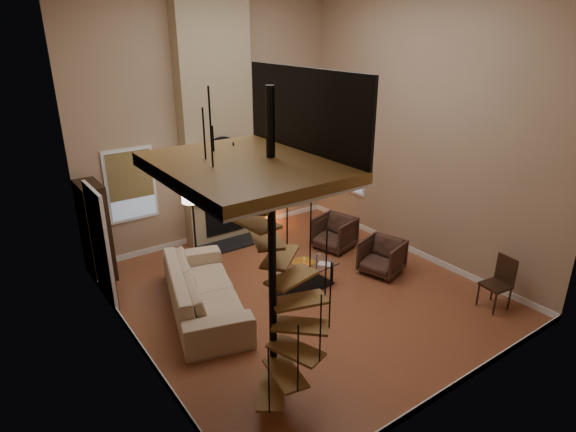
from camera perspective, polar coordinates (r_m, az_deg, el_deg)
ground at (r=9.02m, az=1.49°, el=-9.09°), size 6.00×6.50×0.01m
back_wall at (r=10.69m, az=-9.06°, el=11.39°), size 6.00×0.02×5.50m
front_wall at (r=5.83m, az=21.29°, el=1.53°), size 6.00×0.02×5.50m
left_wall at (r=6.67m, az=-19.43°, el=4.23°), size 0.02×6.50×5.50m
right_wall at (r=10.03m, az=15.73°, el=10.20°), size 0.02×6.50×5.50m
baseboard_back at (r=11.46m, az=-8.26°, el=-1.95°), size 6.00×0.02×0.12m
baseboard_front at (r=7.16m, az=18.17°, el=-19.09°), size 6.00×0.02×0.12m
baseboard_left at (r=7.86m, az=-16.87°, el=-14.78°), size 0.02×6.50×0.12m
baseboard_right at (r=10.85m, az=14.27°, el=-3.84°), size 0.02×6.50×0.12m
chimney_breast at (r=10.52m, az=-8.59°, el=11.26°), size 1.60×0.38×5.50m
hearth at (r=10.93m, az=-6.61°, el=-3.30°), size 1.50×0.60×0.04m
firebox at (r=10.96m, az=-7.47°, el=-0.26°), size 0.95×0.02×0.72m
mantel at (r=10.69m, az=-7.42°, el=2.60°), size 1.70×0.18×0.06m
mirror_frame at (r=10.51m, az=-7.79°, el=6.81°), size 0.94×0.10×0.94m
mirror_disc at (r=10.51m, az=-7.82°, el=6.82°), size 0.80×0.01×0.80m
vase_left at (r=10.44m, az=-10.22°, el=2.86°), size 0.24×0.24×0.25m
vase_right at (r=10.95m, az=-4.79°, el=3.93°), size 0.20×0.20×0.21m
window_back at (r=10.25m, az=-18.13°, el=3.63°), size 1.02×0.06×1.52m
window_right at (r=11.59m, az=7.46°, el=6.58°), size 0.06×1.02×1.52m
entry_door at (r=8.91m, az=-21.23°, el=-3.45°), size 0.10×1.05×2.16m
loft at (r=5.29m, az=-4.27°, el=6.57°), size 1.70×2.20×1.09m
spiral_stair at (r=5.97m, az=-1.76°, el=-6.59°), size 1.47×1.47×4.06m
hutch at (r=9.91m, az=-21.86°, el=-1.64°), size 0.40×0.85×1.90m
sofa at (r=8.47m, az=-10.04°, el=-8.53°), size 1.81×2.97×0.81m
armchair_near at (r=10.69m, az=5.72°, el=-1.89°), size 0.99×0.97×0.74m
armchair_far at (r=9.77m, az=11.25°, el=-4.59°), size 0.95×0.93×0.70m
coffee_table at (r=9.01m, az=1.97°, el=-7.02°), size 1.27×0.72×0.45m
bowl at (r=8.95m, az=1.80°, el=-5.69°), size 0.39×0.39×0.10m
book at (r=9.02m, az=4.35°, el=-5.76°), size 0.29×0.30×0.02m
floor_lamp at (r=9.60m, az=-11.27°, el=1.80°), size 0.41×0.41×1.71m
accent_lamp at (r=11.90m, az=-1.82°, el=0.16°), size 0.14×0.14×0.49m
side_chair at (r=9.12m, az=23.80°, el=-6.95°), size 0.48×0.46×0.93m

